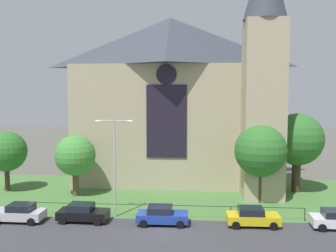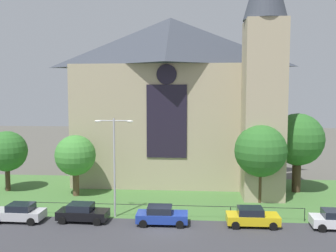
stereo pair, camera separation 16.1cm
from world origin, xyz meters
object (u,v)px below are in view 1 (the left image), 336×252
at_px(parked_car_silver, 19,213).
at_px(parked_car_yellow, 252,217).
at_px(streetlamp_near, 115,155).
at_px(parked_car_black, 83,213).
at_px(parked_car_blue, 162,215).
at_px(church_building, 176,97).
at_px(tree_left_far, 6,151).
at_px(tree_right_far, 297,140).
at_px(tree_right_near, 260,151).
at_px(tree_left_near, 75,156).

relative_size(parked_car_silver, parked_car_yellow, 1.00).
bearing_deg(streetlamp_near, parked_car_black, -151.64).
distance_m(parked_car_silver, parked_car_yellow, 19.37).
distance_m(parked_car_silver, parked_car_blue, 12.01).
relative_size(church_building, tree_left_far, 3.92).
relative_size(tree_right_far, tree_left_far, 1.30).
xyz_separation_m(parked_car_blue, parked_car_yellow, (7.36, 0.16, 0.00)).
height_order(parked_car_silver, parked_car_yellow, same).
height_order(church_building, parked_car_yellow, church_building).
height_order(streetlamp_near, parked_car_silver, streetlamp_near).
relative_size(tree_left_far, streetlamp_near, 0.77).
height_order(tree_right_far, tree_left_far, tree_right_far).
distance_m(tree_left_far, parked_car_yellow, 27.13).
xyz_separation_m(streetlamp_near, parked_car_black, (-2.47, -1.33, -4.70)).
bearing_deg(streetlamp_near, tree_right_near, 21.78).
height_order(tree_right_near, tree_right_far, tree_right_far).
bearing_deg(tree_left_far, church_building, 20.48).
xyz_separation_m(parked_car_black, parked_car_blue, (6.70, -0.18, 0.00)).
distance_m(tree_right_near, parked_car_yellow, 8.17).
bearing_deg(tree_left_far, tree_left_near, -8.90).
xyz_separation_m(tree_left_near, streetlamp_near, (5.60, -6.42, 1.20)).
distance_m(tree_left_near, tree_right_near, 18.95).
xyz_separation_m(tree_left_far, parked_car_yellow, (25.31, -9.04, -3.65)).
relative_size(parked_car_black, parked_car_yellow, 1.01).
xyz_separation_m(tree_left_far, parked_car_black, (11.25, -9.02, -3.65)).
bearing_deg(parked_car_blue, tree_right_far, 38.31).
height_order(tree_left_far, parked_car_blue, tree_left_far).
bearing_deg(tree_right_near, parked_car_yellow, -104.43).
bearing_deg(tree_right_far, church_building, 160.50).
distance_m(tree_right_near, parked_car_blue, 12.18).
bearing_deg(tree_left_near, parked_car_blue, -38.91).
relative_size(church_building, tree_left_near, 4.05).
xyz_separation_m(church_building, parked_car_black, (-7.04, -15.86, -9.53)).
relative_size(tree_left_near, tree_right_near, 0.83).
bearing_deg(tree_right_near, tree_left_far, 174.98).
relative_size(tree_right_far, parked_car_blue, 2.03).
relative_size(tree_left_near, parked_car_silver, 1.52).
height_order(tree_right_near, parked_car_black, tree_right_near).
bearing_deg(church_building, tree_right_far, -19.50).
height_order(church_building, tree_left_far, church_building).
bearing_deg(parked_car_silver, tree_right_near, -160.69).
bearing_deg(tree_left_far, tree_right_near, -5.02).
height_order(church_building, streetlamp_near, church_building).
relative_size(tree_left_far, parked_car_black, 1.56).
xyz_separation_m(church_building, streetlamp_near, (-4.57, -14.52, -4.82)).
bearing_deg(church_building, parked_car_black, -113.93).
xyz_separation_m(parked_car_black, parked_car_yellow, (14.06, -0.01, 0.00)).
xyz_separation_m(tree_right_far, tree_left_far, (-31.72, -2.08, -1.31)).
bearing_deg(church_building, tree_left_far, -159.52).
distance_m(tree_left_far, parked_car_blue, 20.50).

